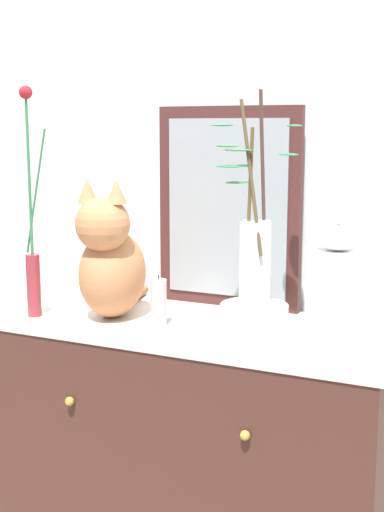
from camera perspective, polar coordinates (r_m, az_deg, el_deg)
name	(u,v)px	position (r m, az deg, el deg)	size (l,w,h in m)	color
wall_back	(235,147)	(2.12, 3.47, 8.77)	(4.40, 0.08, 2.60)	white
sideboard	(192,466)	(2.07, 0.00, -16.60)	(1.10, 0.47, 0.84)	#41241C
mirror_leaning	(228,208)	(2.03, 2.95, 3.89)	(0.43, 0.03, 0.58)	#44211E
cat_sitting	(111,261)	(1.93, -6.60, -0.41)	(0.22, 0.41, 0.39)	#BB784A
vase_slim_green	(32,249)	(1.98, -12.78, 0.58)	(0.08, 0.04, 0.63)	maroon
bowl_porcelain	(254,318)	(1.83, 5.04, -4.98)	(0.18, 0.18, 0.07)	silver
vase_glass_clear	(254,251)	(1.79, 5.07, 0.44)	(0.22, 0.18, 0.54)	silver
jar_lidded_porcelain	(336,284)	(1.77, 11.58, -2.21)	(0.12, 0.12, 0.31)	white
candle_pillar	(159,303)	(1.86, -2.70, -3.79)	(0.04, 0.04, 0.14)	beige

